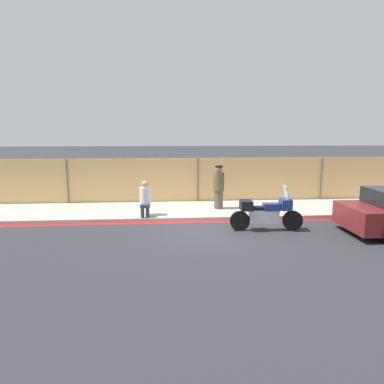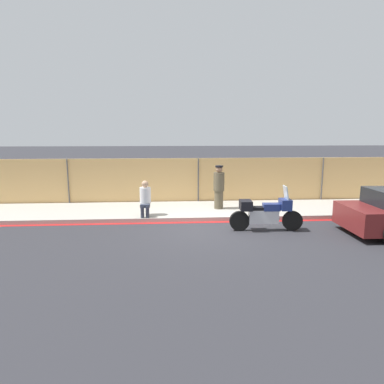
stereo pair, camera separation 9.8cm
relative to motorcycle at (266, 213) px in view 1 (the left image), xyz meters
The scene contains 7 objects.
ground_plane 1.89m from the motorcycle, behind, with size 120.00×120.00×0.00m, color #2D2D33.
sidewalk 3.19m from the motorcycle, 124.43° to the left, with size 40.14×2.82×0.15m.
curb_paint_stripe 2.17m from the motorcycle, 148.29° to the left, with size 40.14×0.18×0.01m.
storefront_fence 4.49m from the motorcycle, 113.50° to the left, with size 38.13×0.17×1.98m.
motorcycle is the anchor object (origin of this frame).
officer_standing 2.82m from the motorcycle, 113.60° to the left, with size 0.42×0.42×1.67m.
person_seated_on_curb 4.20m from the motorcycle, 157.08° to the left, with size 0.39×0.65×1.24m.
Camera 1 is at (-1.32, -10.53, 3.13)m, focal length 32.00 mm.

